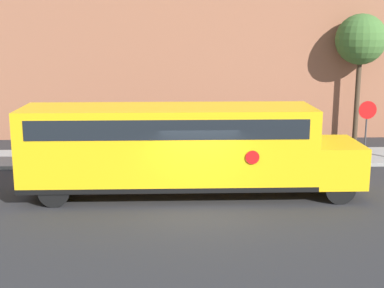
# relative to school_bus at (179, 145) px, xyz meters

# --- Properties ---
(ground_plane) EXTENTS (60.00, 60.00, 0.00)m
(ground_plane) POSITION_rel_school_bus_xyz_m (0.63, -1.42, -1.77)
(ground_plane) COLOR #28282B
(sidewalk_strip) EXTENTS (44.00, 3.00, 0.15)m
(sidewalk_strip) POSITION_rel_school_bus_xyz_m (0.63, 5.08, -1.69)
(sidewalk_strip) COLOR gray
(sidewalk_strip) RESTS_ON ground
(building_backdrop) EXTENTS (32.00, 4.00, 9.23)m
(building_backdrop) POSITION_rel_school_bus_xyz_m (0.63, 11.58, 2.85)
(building_backdrop) COLOR #935B42
(building_backdrop) RESTS_ON ground
(school_bus) EXTENTS (11.35, 2.57, 3.06)m
(school_bus) POSITION_rel_school_bus_xyz_m (0.00, 0.00, 0.00)
(school_bus) COLOR yellow
(school_bus) RESTS_ON ground
(stop_sign) EXTENTS (0.77, 0.10, 2.61)m
(stop_sign) POSITION_rel_school_bus_xyz_m (8.03, 4.54, -0.01)
(stop_sign) COLOR #38383A
(stop_sign) RESTS_ON ground
(tree_near_sidewalk) EXTENTS (2.47, 2.47, 6.32)m
(tree_near_sidewalk) POSITION_rel_school_bus_xyz_m (8.98, 8.66, 3.27)
(tree_near_sidewalk) COLOR #423323
(tree_near_sidewalk) RESTS_ON ground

